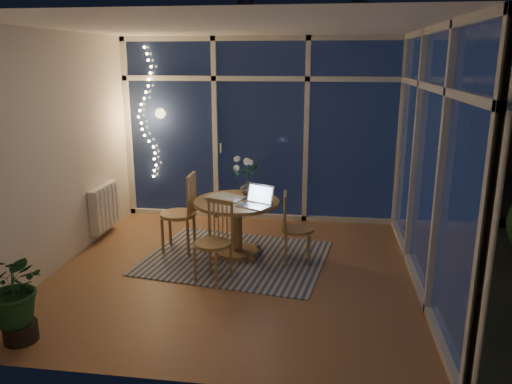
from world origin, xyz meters
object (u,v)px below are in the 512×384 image
Objects in this scene: potted_plant at (16,299)px; chair_front at (213,242)px; chair_right at (298,228)px; dining_table at (237,228)px; laptop at (254,196)px; flower_vase at (248,186)px; chair_left at (178,212)px.

chair_front is at bearing 46.26° from potted_plant.
chair_right is 2.98m from potted_plant.
laptop reaches higher than dining_table.
laptop is 0.52m from flower_vase.
chair_front is 2.51× the size of laptop.
dining_table is 2.90× the size of laptop.
laptop is at bearing 100.28° from chair_right.
flower_vase reaches higher than chair_front.
flower_vase is at bearing 55.84° from chair_right.
chair_left is 1.13× the size of chair_front.
flower_vase is (-0.15, 0.50, -0.02)m from laptop.
chair_left is 1.06m from laptop.
flower_vase is at bearing 104.53° from chair_left.
chair_front is 0.73m from laptop.
chair_left is at bearing -164.36° from flower_vase.
laptop reaches higher than chair_right.
potted_plant is at bearing -19.72° from chair_left.
dining_table is 2.57m from potted_plant.
chair_left is at bearing 176.35° from dining_table.
laptop is at bearing 75.60° from chair_front.
laptop reaches higher than potted_plant.
flower_vase is (0.09, 0.28, 0.45)m from dining_table.
chair_right is 0.64m from laptop.
potted_plant is at bearing -122.95° from flower_vase.
chair_left is at bearing 149.98° from chair_front.
potted_plant is at bearing 128.72° from chair_right.
chair_left reaches higher than flower_vase.
laptop is (0.37, 0.50, 0.38)m from chair_front.
dining_table is 0.53m from flower_vase.
laptop is at bearing -72.99° from flower_vase.
dining_table is at bearing 85.24° from chair_left.
flower_vase is at bearing 72.26° from dining_table.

